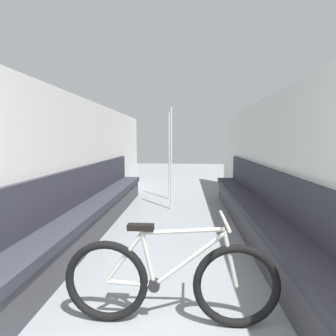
% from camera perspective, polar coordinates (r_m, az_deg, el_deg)
% --- Properties ---
extents(wall_left, '(0.10, 9.77, 2.09)m').
position_cam_1_polar(wall_left, '(4.08, -20.43, 0.41)').
color(wall_left, silver).
rests_on(wall_left, ground).
extents(wall_right, '(0.10, 9.77, 2.09)m').
position_cam_1_polar(wall_right, '(3.93, 23.03, 0.10)').
color(wall_right, silver).
rests_on(wall_right, ground).
extents(bench_seat_row_left, '(0.44, 5.57, 1.01)m').
position_cam_1_polar(bench_seat_row_left, '(4.17, -16.64, -9.32)').
color(bench_seat_row_left, '#3D3D42').
rests_on(bench_seat_row_left, ground).
extents(bench_seat_row_right, '(0.44, 5.57, 1.01)m').
position_cam_1_polar(bench_seat_row_right, '(4.05, 19.03, -9.87)').
color(bench_seat_row_right, '#3D3D42').
rests_on(bench_seat_row_right, ground).
extents(bicycle, '(1.66, 0.46, 0.85)m').
position_cam_1_polar(bicycle, '(2.19, 0.45, -23.46)').
color(bicycle, black).
rests_on(bicycle, ground).
extents(grab_pole_near, '(0.08, 0.08, 2.07)m').
position_cam_1_polar(grab_pole_near, '(5.29, 0.70, 1.64)').
color(grab_pole_near, gray).
rests_on(grab_pole_near, ground).
extents(grab_pole_far, '(0.08, 0.08, 2.07)m').
position_cam_1_polar(grab_pole_far, '(6.23, 0.23, 2.34)').
color(grab_pole_far, gray).
rests_on(grab_pole_far, ground).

